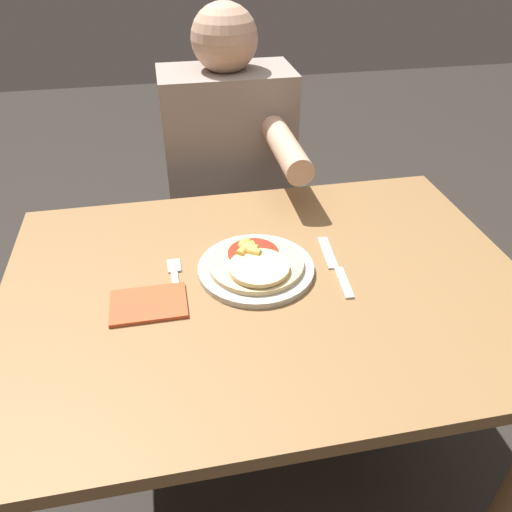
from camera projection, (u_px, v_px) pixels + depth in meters
name	position (u px, v px, depth m)	size (l,w,h in m)	color
ground_plane	(264.00, 479.00, 1.47)	(8.00, 8.00, 0.00)	#2D2823
dining_table	(267.00, 325.00, 1.11)	(1.09, 0.78, 0.74)	olive
plate	(256.00, 269.00, 1.06)	(0.25, 0.25, 0.01)	beige
pizza	(256.00, 262.00, 1.05)	(0.20, 0.20, 0.04)	#E0C689
fork	(176.00, 280.00, 1.03)	(0.03, 0.18, 0.00)	silver
knife	(335.00, 267.00, 1.07)	(0.03, 0.22, 0.00)	silver
napkin	(149.00, 304.00, 0.97)	(0.15, 0.10, 0.01)	#C6512D
person_diner	(230.00, 171.00, 1.59)	(0.39, 0.52, 1.17)	#2D2D38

